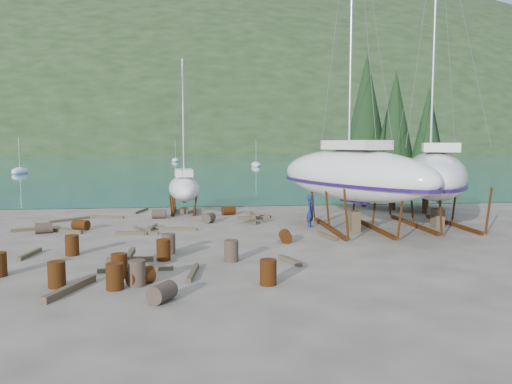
{
  "coord_description": "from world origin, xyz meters",
  "views": [
    {
      "loc": [
        -1.41,
        -22.76,
        4.83
      ],
      "look_at": [
        1.45,
        3.0,
        2.29
      ],
      "focal_mm": 35.0,
      "sensor_mm": 36.0,
      "label": 1
    }
  ],
  "objects": [
    {
      "name": "timber_8",
      "position": [
        -4.15,
        5.44,
        0.09
      ],
      "size": [
        0.41,
        1.79,
        0.19
      ],
      "primitive_type": "cube",
      "rotation": [
        0.0,
        0.0,
        3.02
      ],
      "color": "brown",
      "rests_on": "ground"
    },
    {
      "name": "timber_3",
      "position": [
        -3.9,
        -3.91,
        0.07
      ],
      "size": [
        2.81,
        0.3,
        0.15
      ],
      "primitive_type": "cube",
      "rotation": [
        0.0,
        0.0,
        1.62
      ],
      "color": "brown",
      "rests_on": "ground"
    },
    {
      "name": "timber_12",
      "position": [
        -8.75,
        -0.77,
        0.08
      ],
      "size": [
        0.43,
        1.94,
        0.17
      ],
      "primitive_type": "cube",
      "rotation": [
        0.0,
        0.0,
        3.0
      ],
      "color": "brown",
      "rests_on": "ground"
    },
    {
      "name": "drum_8",
      "position": [
        -6.98,
        -0.82,
        0.44
      ],
      "size": [
        0.58,
        0.58,
        0.88
      ],
      "primitive_type": "cylinder",
      "color": "#592C0F",
      "rests_on": "ground"
    },
    {
      "name": "far_house_left",
      "position": [
        -60.0,
        190.0,
        2.92
      ],
      "size": [
        6.6,
        5.6,
        5.6
      ],
      "color": "beige",
      "rests_on": "ground"
    },
    {
      "name": "timber_6",
      "position": [
        2.27,
        9.35,
        0.1
      ],
      "size": [
        1.64,
        1.07,
        0.19
      ],
      "primitive_type": "cube",
      "rotation": [
        0.0,
        0.0,
        1.04
      ],
      "color": "brown",
      "rests_on": "ground"
    },
    {
      "name": "timber_2",
      "position": [
        -8.7,
        4.87,
        0.09
      ],
      "size": [
        1.95,
        1.16,
        0.19
      ],
      "primitive_type": "cube",
      "rotation": [
        0.0,
        0.0,
        1.08
      ],
      "color": "brown",
      "rests_on": "ground"
    },
    {
      "name": "timber_7",
      "position": [
        2.15,
        -3.21,
        0.09
      ],
      "size": [
        0.74,
        1.56,
        0.17
      ],
      "primitive_type": "cube",
      "rotation": [
        0.0,
        0.0,
        0.37
      ],
      "color": "brown",
      "rests_on": "ground"
    },
    {
      "name": "timber_4",
      "position": [
        -4.8,
        3.85,
        0.09
      ],
      "size": [
        2.27,
        0.44,
        0.17
      ],
      "primitive_type": "cube",
      "rotation": [
        0.0,
        0.0,
        1.45
      ],
      "color": "brown",
      "rests_on": "ground"
    },
    {
      "name": "timber_17",
      "position": [
        -10.57,
        5.83,
        0.08
      ],
      "size": [
        2.39,
        1.14,
        0.16
      ],
      "primitive_type": "cube",
      "rotation": [
        0.0,
        0.0,
        1.97
      ],
      "color": "brown",
      "rests_on": "ground"
    },
    {
      "name": "far_hill",
      "position": [
        0.0,
        320.0,
        0.0
      ],
      "size": [
        800.0,
        360.0,
        110.0
      ],
      "primitive_type": "ellipsoid",
      "color": "black",
      "rests_on": "ground"
    },
    {
      "name": "drum_11",
      "position": [
        -0.95,
        7.49,
        0.29
      ],
      "size": [
        0.87,
        1.04,
        0.58
      ],
      "primitive_type": "cylinder",
      "rotation": [
        1.57,
        0.0,
        2.75
      ],
      "color": "#2D2823",
      "rests_on": "ground"
    },
    {
      "name": "cypress_near_right",
      "position": [
        12.5,
        12.0,
        5.79
      ],
      "size": [
        3.6,
        3.6,
        10.0
      ],
      "color": "black",
      "rests_on": "ground"
    },
    {
      "name": "drum_2",
      "position": [
        -8.1,
        5.63,
        0.29
      ],
      "size": [
        1.04,
        0.89,
        0.58
      ],
      "primitive_type": "cylinder",
      "rotation": [
        1.57,
        0.0,
        1.15
      ],
      "color": "#592C0F",
      "rests_on": "ground"
    },
    {
      "name": "drum_1",
      "position": [
        -2.62,
        -7.69,
        0.29
      ],
      "size": [
        0.94,
        1.05,
        0.58
      ],
      "primitive_type": "cylinder",
      "rotation": [
        1.57,
        0.0,
        2.61
      ],
      "color": "#2D2823",
      "rests_on": "ground"
    },
    {
      "name": "drum_6",
      "position": [
        2.67,
        1.02,
        0.29
      ],
      "size": [
        0.64,
        0.92,
        0.58
      ],
      "primitive_type": "cylinder",
      "rotation": [
        1.57,
        0.0,
        -0.07
      ],
      "color": "#592C0F",
      "rests_on": "ground"
    },
    {
      "name": "bay_water",
      "position": [
        0.0,
        315.0,
        0.01
      ],
      "size": [
        700.0,
        700.0,
        0.0
      ],
      "primitive_type": "plane",
      "color": "#18627B",
      "rests_on": "ground"
    },
    {
      "name": "large_sailboat_far",
      "position": [
        12.07,
        4.8,
        3.01
      ],
      "size": [
        7.63,
        12.08,
        18.45
      ],
      "rotation": [
        0.0,
        0.0,
        -0.4
      ],
      "color": "white",
      "rests_on": "ground"
    },
    {
      "name": "small_sailboat_shore",
      "position": [
        -2.59,
        12.11,
        1.75
      ],
      "size": [
        2.7,
        6.78,
        10.59
      ],
      "rotation": [
        0.0,
        0.0,
        0.1
      ],
      "color": "white",
      "rests_on": "ground"
    },
    {
      "name": "timber_1",
      "position": [
        4.94,
        1.81,
        0.1
      ],
      "size": [
        0.6,
        1.84,
        0.19
      ],
      "primitive_type": "cube",
      "rotation": [
        0.0,
        0.0,
        0.22
      ],
      "color": "brown",
      "rests_on": "ground"
    },
    {
      "name": "timber_pile_fore",
      "position": [
        -4.2,
        -3.2,
        0.3
      ],
      "size": [
        1.8,
        1.8,
        0.6
      ],
      "color": "brown",
      "rests_on": "ground"
    },
    {
      "name": "moored_boat_left",
      "position": [
        -30.0,
        60.0,
        0.39
      ],
      "size": [
        2.0,
        5.0,
        6.05
      ],
      "color": "white",
      "rests_on": "ground"
    },
    {
      "name": "moored_boat_mid",
      "position": [
        10.0,
        80.0,
        0.39
      ],
      "size": [
        2.0,
        5.0,
        6.05
      ],
      "color": "white",
      "rests_on": "ground"
    },
    {
      "name": "cypress_far_right",
      "position": [
        15.5,
        13.0,
        5.21
      ],
      "size": [
        3.24,
        3.24,
        9.0
      ],
      "color": "black",
      "rests_on": "ground"
    },
    {
      "name": "worker",
      "position": [
        4.87,
        5.23,
        0.92
      ],
      "size": [
        0.71,
        0.8,
        1.85
      ],
      "primitive_type": "imported",
      "rotation": [
        0.0,
        0.0,
        1.07
      ],
      "color": "navy",
      "rests_on": "ground"
    },
    {
      "name": "drum_9",
      "position": [
        -4.11,
        9.58,
        0.29
      ],
      "size": [
        0.89,
        0.6,
        0.58
      ],
      "primitive_type": "cylinder",
      "rotation": [
        1.57,
        0.0,
        1.55
      ],
      "color": "#2D2823",
      "rests_on": "ground"
    },
    {
      "name": "ground",
      "position": [
        0.0,
        0.0,
        0.0
      ],
      "size": [
        600.0,
        600.0,
        0.0
      ],
      "primitive_type": "plane",
      "color": "#565144",
      "rests_on": "ground"
    },
    {
      "name": "drum_12",
      "position": [
        -3.51,
        -5.68,
        0.29
      ],
      "size": [
        1.05,
        1.0,
        0.58
      ],
      "primitive_type": "cylinder",
      "rotation": [
        1.57,
        0.0,
        2.22
      ],
      "color": "#592C0F",
      "rests_on": "ground"
    },
    {
      "name": "timber_0",
      "position": [
        -7.53,
        10.17,
        0.07
      ],
      "size": [
        2.33,
        0.92,
        0.14
      ],
      "primitive_type": "cube",
      "rotation": [
        0.0,
        0.0,
        1.24
      ],
      "color": "brown",
      "rests_on": "ground"
    },
    {
      "name": "drum_14",
      "position": [
        -2.98,
        -2.21,
        0.44
      ],
      "size": [
        0.58,
        0.58,
        0.88
      ],
      "primitive_type": "cylinder",
      "color": "#592C0F",
      "rests_on": "ground"
    },
    {
      "name": "cypress_mid_right",
      "position": [
        14.0,
        10.0,
        4.92
      ],
      "size": [
        3.06,
        3.06,
        8.5
      ],
      "color": "black",
      "rests_on": "ground"
    },
    {
      "name": "timber_10",
      "position": [
        -3.04,
        5.11,
        0.08
      ],
      "size": [
        2.81,
        1.05,
        0.16
      ],
      "primitive_type": "cube",
      "rotation": [
        0.0,
        0.0,
        1.26
      ],
      "color": "brown",
      "rests_on": "ground"
    },
    {
      "name": "drum_7",
      "position": [
        0.84,
        -6.22,
        0.44
      ],
      "size": [
        0.58,
        0.58,
        0.88
      ],
      "primitive_type": "cylinder",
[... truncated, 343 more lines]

